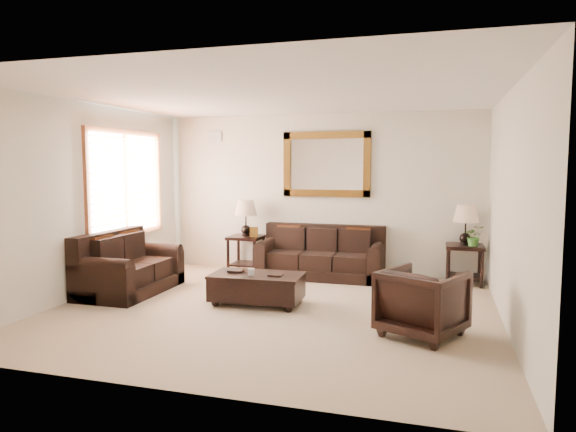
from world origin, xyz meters
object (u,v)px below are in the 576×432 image
(end_table_right, at_px, (465,232))
(armchair, at_px, (423,299))
(end_table_left, at_px, (246,225))
(sofa, at_px, (321,258))
(loveseat, at_px, (127,270))
(coffee_table, at_px, (257,285))

(end_table_right, height_order, armchair, end_table_right)
(end_table_left, bearing_deg, sofa, -3.50)
(sofa, bearing_deg, armchair, -56.97)
(sofa, distance_m, armchair, 3.12)
(loveseat, bearing_deg, armchair, -100.82)
(coffee_table, relative_size, armchair, 1.53)
(sofa, relative_size, end_table_right, 1.66)
(end_table_right, bearing_deg, end_table_left, -179.97)
(loveseat, distance_m, armchair, 4.25)
(coffee_table, bearing_deg, armchair, -19.94)
(end_table_right, bearing_deg, sofa, -177.85)
(coffee_table, xyz_separation_m, armchair, (2.13, -0.69, 0.15))
(sofa, height_order, end_table_right, end_table_right)
(end_table_left, relative_size, armchair, 1.54)
(sofa, distance_m, end_table_left, 1.44)
(loveseat, height_order, end_table_left, end_table_left)
(loveseat, bearing_deg, sofa, -53.72)
(coffee_table, bearing_deg, end_table_left, 112.50)
(loveseat, height_order, coffee_table, loveseat)
(loveseat, xyz_separation_m, coffee_table, (2.04, -0.11, -0.07))
(end_table_right, distance_m, armchair, 2.78)
(coffee_table, distance_m, armchair, 2.24)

